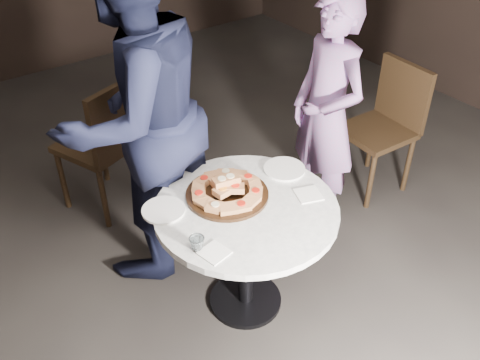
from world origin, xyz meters
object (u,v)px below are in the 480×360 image
at_px(table, 246,227).
at_px(diner_navy, 136,116).
at_px(serving_board, 227,194).
at_px(water_glass, 197,243).
at_px(focaccia_pile, 227,188).
at_px(chair_far, 107,139).
at_px(chair_right, 387,119).
at_px(diner_teal, 327,115).

distance_m(table, diner_navy, 0.78).
xyz_separation_m(serving_board, diner_navy, (-0.20, 0.51, 0.27)).
bearing_deg(diner_navy, water_glass, 66.41).
height_order(table, focaccia_pile, focaccia_pile).
bearing_deg(chair_far, chair_right, 131.67).
xyz_separation_m(chair_far, diner_teal, (1.03, -0.84, 0.20)).
distance_m(water_glass, diner_teal, 1.27).
xyz_separation_m(focaccia_pile, chair_right, (1.45, 0.21, -0.21)).
height_order(serving_board, diner_teal, diner_teal).
distance_m(table, water_glass, 0.39).
height_order(serving_board, chair_right, chair_right).
bearing_deg(table, chair_right, 13.11).
bearing_deg(serving_board, table, -79.52).
xyz_separation_m(chair_right, diner_teal, (-0.58, 0.01, 0.22)).
bearing_deg(chair_far, table, 78.31).
bearing_deg(table, water_glass, -163.43).
bearing_deg(focaccia_pile, diner_teal, 13.65).
relative_size(serving_board, diner_teal, 0.28).
xyz_separation_m(serving_board, chair_far, (-0.16, 1.05, -0.15)).
relative_size(chair_far, diner_navy, 0.48).
distance_m(focaccia_pile, chair_far, 1.08).
bearing_deg(serving_board, diner_teal, 13.73).
xyz_separation_m(serving_board, focaccia_pile, (0.00, 0.00, 0.04)).
bearing_deg(diner_navy, diner_teal, 150.39).
bearing_deg(chair_right, water_glass, -73.02).
height_order(focaccia_pile, water_glass, focaccia_pile).
height_order(chair_far, diner_navy, diner_navy).
height_order(focaccia_pile, diner_teal, diner_teal).
bearing_deg(water_glass, diner_teal, 20.24).
bearing_deg(focaccia_pile, serving_board, -138.17).
bearing_deg(diner_teal, chair_far, -123.40).
height_order(serving_board, water_glass, water_glass).
distance_m(water_glass, chair_right, 1.83).
height_order(table, diner_teal, diner_teal).
bearing_deg(chair_right, diner_teal, -87.31).
relative_size(focaccia_pile, water_glass, 5.35).
distance_m(focaccia_pile, chair_right, 1.48).
xyz_separation_m(water_glass, diner_teal, (1.19, 0.44, 0.03)).
relative_size(table, diner_teal, 0.68).
xyz_separation_m(chair_far, diner_navy, (-0.03, -0.54, 0.42)).
height_order(serving_board, chair_far, chair_far).
height_order(water_glass, diner_navy, diner_navy).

